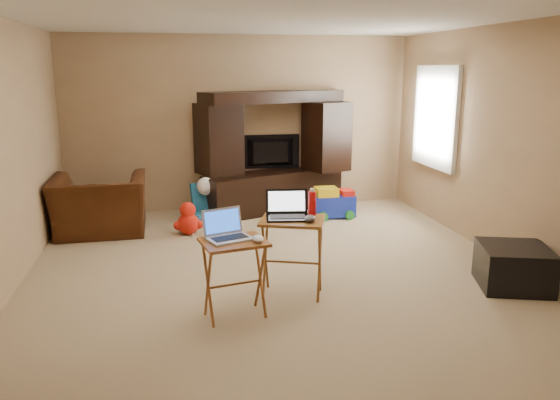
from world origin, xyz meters
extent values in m
plane|color=tan|center=(0.00, 0.00, 0.00)|extent=(5.50, 5.50, 0.00)
plane|color=silver|center=(0.00, 0.00, 2.50)|extent=(5.50, 5.50, 0.00)
plane|color=tan|center=(0.00, 2.75, 1.25)|extent=(5.00, 0.00, 5.00)
plane|color=tan|center=(0.00, -2.75, 1.25)|extent=(5.00, 0.00, 5.00)
plane|color=tan|center=(-2.50, 0.00, 1.25)|extent=(0.00, 5.50, 5.50)
plane|color=tan|center=(2.50, 0.00, 1.25)|extent=(0.00, 5.50, 5.50)
plane|color=white|center=(2.48, 1.55, 1.40)|extent=(0.00, 1.20, 1.20)
cube|color=white|center=(2.46, 1.55, 1.40)|extent=(0.06, 1.14, 1.34)
cube|color=black|center=(0.44, 2.46, 0.86)|extent=(2.15, 1.27, 1.72)
imported|color=black|center=(0.44, 2.66, 0.83)|extent=(0.88, 0.14, 0.50)
imported|color=#42200E|center=(-1.91, 1.74, 0.37)|extent=(1.14, 1.00, 0.73)
cube|color=black|center=(2.13, -0.85, 0.20)|extent=(0.78, 0.78, 0.40)
cube|color=#A95C28|center=(-0.54, -0.97, 0.33)|extent=(0.58, 0.50, 0.67)
cube|color=#925E23|center=(0.03, -0.62, 0.36)|extent=(0.68, 0.61, 0.72)
cube|color=#B6B6BB|center=(-0.57, -0.94, 0.79)|extent=(0.42, 0.39, 0.24)
cube|color=black|center=(-0.01, -0.60, 0.84)|extent=(0.42, 0.36, 0.24)
ellipsoid|color=white|center=(-0.35, -1.04, 0.69)|extent=(0.10, 0.14, 0.06)
ellipsoid|color=#38383C|center=(0.16, -0.74, 0.75)|extent=(0.14, 0.17, 0.06)
cylinder|color=red|center=(0.23, -0.54, 0.84)|extent=(0.07, 0.07, 0.22)
camera|label=1|loc=(-1.01, -5.19, 2.03)|focal=35.00mm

